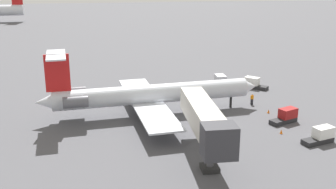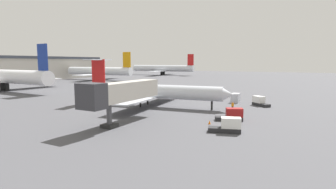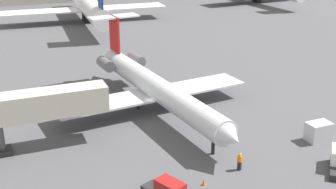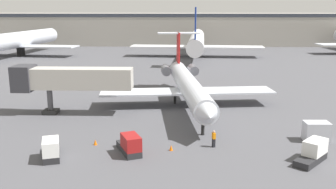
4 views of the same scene
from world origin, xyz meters
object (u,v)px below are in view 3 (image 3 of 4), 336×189
regional_jet (154,86)px  traffic_cone_near (204,182)px  parked_airliner_centre (85,3)px  ground_crew_marshaller (240,161)px  cargo_container_uld (318,132)px  jet_bridge (20,108)px

regional_jet → traffic_cone_near: bearing=-96.4°
regional_jet → parked_airliner_centre: bearing=85.9°
traffic_cone_near → parked_airliner_centre: (5.78, 71.00, 4.04)m
parked_airliner_centre → ground_crew_marshaller: bearing=-91.4°
traffic_cone_near → parked_airliner_centre: parked_airliner_centre is taller
regional_jet → cargo_container_uld: size_ratio=12.64×
traffic_cone_near → ground_crew_marshaller: bearing=14.2°
ground_crew_marshaller → jet_bridge: bearing=147.0°
regional_jet → jet_bridge: regional_jet is taller
ground_crew_marshaller → cargo_container_uld: (10.61, 2.06, 0.13)m
cargo_container_uld → parked_airliner_centre: parked_airliner_centre is taller
traffic_cone_near → parked_airliner_centre: bearing=85.3°
ground_crew_marshaller → traffic_cone_near: bearing=-165.8°
ground_crew_marshaller → parked_airliner_centre: size_ratio=0.04×
regional_jet → parked_airliner_centre: parked_airliner_centre is taller
jet_bridge → parked_airliner_centre: size_ratio=0.34×
regional_jet → cargo_container_uld: 19.21m
regional_jet → jet_bridge: 16.29m
cargo_container_uld → parked_airliner_centre: 68.57m
parked_airliner_centre → traffic_cone_near: bearing=-94.7°
regional_jet → ground_crew_marshaller: (2.19, -16.24, -2.20)m
parked_airliner_centre → jet_bridge: bearing=-108.3°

